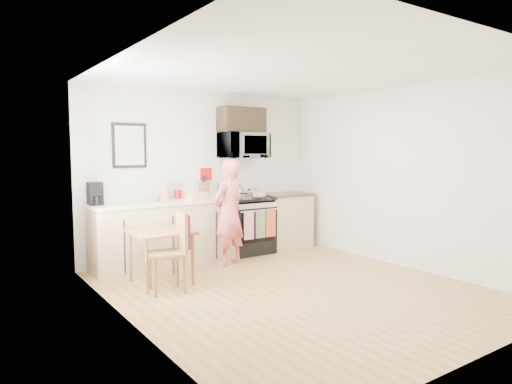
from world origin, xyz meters
TOP-DOWN VIEW (x-y plane):
  - floor at (0.00, 0.00)m, footprint 4.60×4.60m
  - back_wall at (0.00, 2.30)m, footprint 4.00×0.04m
  - front_wall at (0.00, -2.30)m, footprint 4.00×0.04m
  - left_wall at (-2.00, 0.00)m, footprint 0.04×4.60m
  - right_wall at (2.00, 0.00)m, footprint 0.04×4.60m
  - ceiling at (0.00, 0.00)m, footprint 4.00×4.60m
  - window at (-1.96, 0.80)m, footprint 0.06×1.40m
  - cabinet_left at (-0.80, 2.00)m, footprint 2.10×0.60m
  - countertop_left at (-0.80, 2.00)m, footprint 2.14×0.64m
  - cabinet_right at (1.43, 2.00)m, footprint 0.84×0.60m
  - countertop_right at (1.43, 2.00)m, footprint 0.88×0.64m
  - range at (0.63, 1.98)m, footprint 0.76×0.70m
  - microwave at (0.63, 2.08)m, footprint 0.76×0.51m
  - upper_cabinet at (0.63, 2.12)m, footprint 0.76×0.35m
  - wall_art at (-1.20, 2.28)m, footprint 0.50×0.04m
  - wall_trivet at (0.05, 2.28)m, footprint 0.20×0.02m
  - person at (-0.03, 1.45)m, footprint 0.65×0.53m
  - dining_table at (-1.22, 1.14)m, footprint 0.72×0.72m
  - chair at (-1.17, 0.74)m, footprint 0.51×0.47m
  - knife_block at (-0.04, 2.18)m, footprint 0.12×0.16m
  - utensil_crock at (-0.48, 2.22)m, footprint 0.11×0.11m
  - fruit_bowl at (-0.93, 2.12)m, footprint 0.22×0.22m
  - milk_carton at (-0.76, 2.13)m, footprint 0.11×0.11m
  - coffee_maker at (-1.75, 2.10)m, footprint 0.18×0.26m
  - bread_bag at (-0.32, 1.87)m, footprint 0.33×0.20m
  - cake at (0.77, 1.82)m, footprint 0.25×0.25m
  - kettle at (0.53, 2.11)m, footprint 0.17×0.17m
  - pot at (0.35, 1.87)m, footprint 0.19×0.30m

SIDE VIEW (x-z plane):
  - floor at x=0.00m, z-range 0.00..0.00m
  - range at x=0.63m, z-range -0.14..1.02m
  - cabinet_left at x=-0.80m, z-range 0.00..0.90m
  - cabinet_right at x=1.43m, z-range 0.00..0.90m
  - dining_table at x=-1.22m, z-range 0.26..0.93m
  - chair at x=-1.17m, z-range 0.14..1.09m
  - person at x=-0.03m, z-range 0.00..1.56m
  - countertop_left at x=-0.80m, z-range 0.90..0.94m
  - countertop_right at x=1.43m, z-range 0.90..0.94m
  - cake at x=0.77m, z-range 0.92..1.00m
  - pot at x=0.35m, z-range 0.93..1.02m
  - fruit_bowl at x=-0.93m, z-range 0.93..1.02m
  - bread_bag at x=-0.32m, z-range 0.94..1.06m
  - kettle at x=0.53m, z-range 0.91..1.12m
  - knife_block at x=-0.04m, z-range 0.94..1.18m
  - utensil_crock at x=-0.48m, z-range 0.91..1.24m
  - milk_carton at x=-0.76m, z-range 0.94..1.22m
  - coffee_maker at x=-1.75m, z-range 0.93..1.24m
  - back_wall at x=0.00m, z-range 0.00..2.60m
  - front_wall at x=0.00m, z-range 0.00..2.60m
  - left_wall at x=-2.00m, z-range 0.00..2.60m
  - right_wall at x=2.00m, z-range 0.00..2.60m
  - wall_trivet at x=0.05m, z-range 1.20..1.40m
  - window at x=-1.96m, z-range 0.80..2.30m
  - wall_art at x=-1.20m, z-range 1.43..2.08m
  - microwave at x=0.63m, z-range 1.55..1.97m
  - upper_cabinet at x=0.63m, z-range 1.98..2.38m
  - ceiling at x=0.00m, z-range 2.58..2.62m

